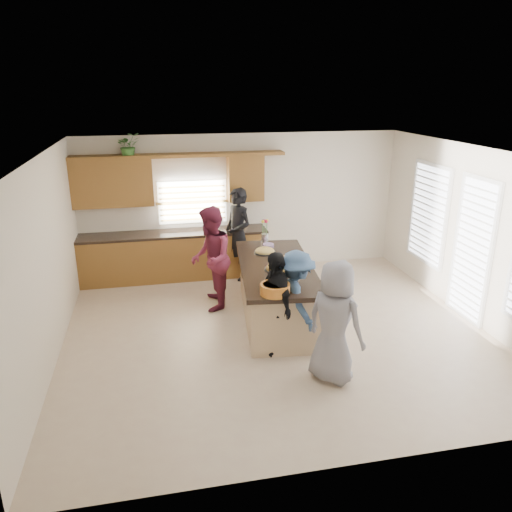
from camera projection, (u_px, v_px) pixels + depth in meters
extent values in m
plane|color=beige|center=(276.00, 332.00, 7.89)|extent=(6.50, 6.50, 0.00)
cube|color=silver|center=(242.00, 203.00, 10.21)|extent=(6.50, 0.02, 2.80)
cube|color=silver|center=(356.00, 345.00, 4.65)|extent=(6.50, 0.02, 2.80)
cube|color=silver|center=(46.00, 263.00, 6.80)|extent=(0.02, 6.00, 2.80)
cube|color=silver|center=(472.00, 235.00, 8.06)|extent=(0.02, 6.00, 2.80)
cube|color=white|center=(279.00, 152.00, 6.97)|extent=(6.50, 6.00, 0.02)
cube|color=brown|center=(175.00, 256.00, 9.95)|extent=(3.65, 0.62, 0.90)
cube|color=black|center=(173.00, 234.00, 9.80)|extent=(3.70, 0.65, 0.05)
cube|color=brown|center=(112.00, 183.00, 9.38)|extent=(1.50, 0.36, 0.90)
cube|color=brown|center=(245.00, 178.00, 9.87)|extent=(0.70, 0.36, 0.90)
cube|color=brown|center=(179.00, 155.00, 9.47)|extent=(4.05, 0.40, 0.06)
cube|color=olive|center=(193.00, 202.00, 9.95)|extent=(1.35, 0.08, 0.85)
cube|color=white|center=(428.00, 214.00, 9.25)|extent=(0.06, 1.10, 1.75)
cube|color=white|center=(472.00, 250.00, 8.03)|extent=(0.06, 0.85, 2.25)
cube|color=#D0AF81|center=(276.00, 294.00, 8.19)|extent=(1.28, 2.60, 0.88)
cube|color=black|center=(276.00, 267.00, 8.03)|extent=(1.45, 2.81, 0.07)
cube|color=black|center=(275.00, 316.00, 8.32)|extent=(1.19, 2.51, 0.08)
cylinder|color=black|center=(279.00, 269.00, 7.80)|extent=(0.45, 0.45, 0.02)
ellipsoid|color=#A47833|center=(279.00, 268.00, 7.79)|extent=(0.40, 0.40, 0.18)
cylinder|color=black|center=(283.00, 262.00, 8.14)|extent=(0.38, 0.38, 0.02)
ellipsoid|color=#A47833|center=(283.00, 261.00, 8.13)|extent=(0.34, 0.34, 0.15)
cylinder|color=black|center=(265.00, 252.00, 8.59)|extent=(0.37, 0.37, 0.02)
ellipsoid|color=tan|center=(265.00, 251.00, 8.58)|extent=(0.34, 0.34, 0.15)
cylinder|color=orange|center=(275.00, 289.00, 6.89)|extent=(0.41, 0.41, 0.15)
cylinder|color=beige|center=(275.00, 285.00, 6.87)|extent=(0.34, 0.34, 0.04)
cylinder|color=white|center=(297.00, 282.00, 7.21)|extent=(0.07, 0.07, 0.09)
cylinder|color=#A57FB8|center=(268.00, 245.00, 8.92)|extent=(0.20, 0.20, 0.05)
cylinder|color=silver|center=(265.00, 238.00, 9.13)|extent=(0.13, 0.13, 0.17)
imported|color=#3D7A30|center=(128.00, 145.00, 9.22)|extent=(0.51, 0.47, 0.47)
imported|color=black|center=(238.00, 234.00, 9.78)|extent=(0.71, 0.80, 1.83)
imported|color=maroon|center=(211.00, 259.00, 8.47)|extent=(0.79, 0.96, 1.79)
imported|color=black|center=(276.00, 303.00, 7.09)|extent=(0.50, 0.94, 1.53)
imported|color=#365277|center=(296.00, 300.00, 7.21)|extent=(0.67, 1.02, 1.49)
imported|color=gray|center=(335.00, 322.00, 6.37)|extent=(0.91, 0.96, 1.65)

